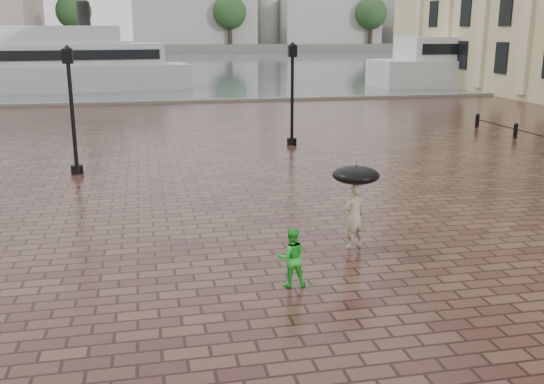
{
  "coord_description": "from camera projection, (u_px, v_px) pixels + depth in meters",
  "views": [
    {
      "loc": [
        -3.52,
        -12.41,
        4.97
      ],
      "look_at": [
        -0.73,
        0.76,
        1.4
      ],
      "focal_mm": 40.0,
      "sensor_mm": 36.0,
      "label": 1
    }
  ],
  "objects": [
    {
      "name": "ground",
      "position": [
        310.0,
        258.0,
        13.72
      ],
      "size": [
        300.0,
        300.0,
        0.0
      ],
      "primitive_type": "plane",
      "color": "#381D19",
      "rests_on": "ground"
    },
    {
      "name": "harbour_water",
      "position": [
        163.0,
        63.0,
        100.71
      ],
      "size": [
        240.0,
        240.0,
        0.0
      ],
      "primitive_type": "plane",
      "color": "#4A575B",
      "rests_on": "ground"
    },
    {
      "name": "quay_edge",
      "position": [
        193.0,
        102.0,
        43.97
      ],
      "size": [
        80.0,
        0.6,
        0.3
      ],
      "primitive_type": "cube",
      "color": "slate",
      "rests_on": "ground"
    },
    {
      "name": "far_shore",
      "position": [
        153.0,
        47.0,
        164.75
      ],
      "size": [
        300.0,
        60.0,
        2.0
      ],
      "primitive_type": "cube",
      "color": "#4C4C47",
      "rests_on": "ground"
    },
    {
      "name": "distant_skyline",
      "position": [
        334.0,
        15.0,
        162.78
      ],
      "size": [
        102.5,
        22.0,
        33.0
      ],
      "color": "gray",
      "rests_on": "ground"
    },
    {
      "name": "far_trees",
      "position": [
        154.0,
        12.0,
        141.79
      ],
      "size": [
        188.0,
        8.0,
        13.5
      ],
      "color": "#2D2119",
      "rests_on": "ground"
    },
    {
      "name": "street_lamps",
      "position": [
        108.0,
        94.0,
        26.62
      ],
      "size": [
        15.44,
        12.44,
        4.4
      ],
      "color": "black",
      "rests_on": "ground"
    },
    {
      "name": "adult_pedestrian",
      "position": [
        354.0,
        216.0,
        14.23
      ],
      "size": [
        0.65,
        0.52,
        1.56
      ],
      "primitive_type": "imported",
      "rotation": [
        0.0,
        0.0,
        3.44
      ],
      "color": "#9C8D6E",
      "rests_on": "ground"
    },
    {
      "name": "child_pedestrian",
      "position": [
        291.0,
        257.0,
        12.09
      ],
      "size": [
        0.61,
        0.48,
        1.22
      ],
      "primitive_type": "imported",
      "rotation": [
        0.0,
        0.0,
        3.11
      ],
      "color": "green",
      "rests_on": "ground"
    },
    {
      "name": "ferry_near",
      "position": [
        54.0,
        65.0,
        51.75
      ],
      "size": [
        23.28,
        8.46,
        7.46
      ],
      "rotation": [
        0.0,
        0.0,
        0.13
      ],
      "color": "silver",
      "rests_on": "ground"
    },
    {
      "name": "ferry_far",
      "position": [
        506.0,
        58.0,
        57.27
      ],
      "size": [
        25.81,
        6.71,
        8.42
      ],
      "rotation": [
        0.0,
        0.0,
        -0.02
      ],
      "color": "silver",
      "rests_on": "ground"
    },
    {
      "name": "umbrella",
      "position": [
        356.0,
        175.0,
        13.97
      ],
      "size": [
        1.1,
        1.1,
        1.11
      ],
      "color": "black",
      "rests_on": "ground"
    }
  ]
}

